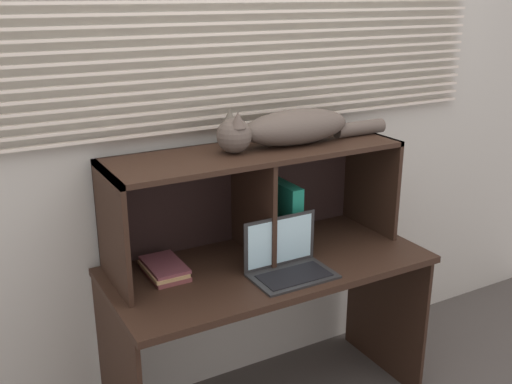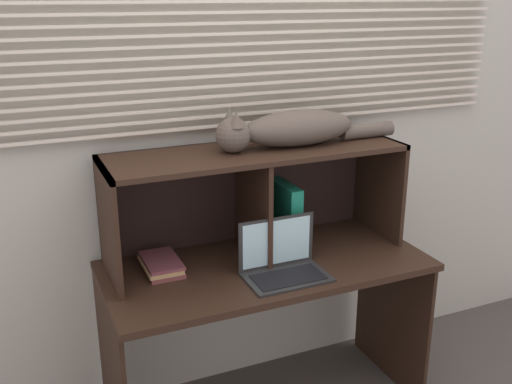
# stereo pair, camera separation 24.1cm
# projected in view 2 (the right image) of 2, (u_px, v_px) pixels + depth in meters

# --- Properties ---
(back_panel_with_blinds) EXTENTS (4.40, 0.08, 2.50)m
(back_panel_with_blinds) POSITION_uv_depth(u_px,v_px,m) (234.00, 131.00, 2.70)
(back_panel_with_blinds) COLOR beige
(back_panel_with_blinds) RESTS_ON ground
(desk) EXTENTS (1.39, 0.64, 0.76)m
(desk) POSITION_uv_depth(u_px,v_px,m) (266.00, 294.00, 2.60)
(desk) COLOR #2F1E14
(desk) RESTS_ON ground
(hutch_shelf_unit) EXTENTS (1.29, 0.40, 0.47)m
(hutch_shelf_unit) POSITION_uv_depth(u_px,v_px,m) (252.00, 180.00, 2.57)
(hutch_shelf_unit) COLOR #2F1E14
(hutch_shelf_unit) RESTS_ON desk
(cat) EXTENTS (0.85, 0.19, 0.18)m
(cat) POSITION_uv_depth(u_px,v_px,m) (291.00, 129.00, 2.53)
(cat) COLOR brown
(cat) RESTS_ON hutch_shelf_unit
(laptop) EXTENTS (0.34, 0.22, 0.23)m
(laptop) POSITION_uv_depth(u_px,v_px,m) (283.00, 263.00, 2.43)
(laptop) COLOR #282828
(laptop) RESTS_ON desk
(binder_upright) EXTENTS (0.06, 0.24, 0.31)m
(binder_upright) POSITION_uv_depth(u_px,v_px,m) (285.00, 216.00, 2.65)
(binder_upright) COLOR #198266
(binder_upright) RESTS_ON desk
(book_stack) EXTENTS (0.15, 0.24, 0.05)m
(book_stack) POSITION_uv_depth(u_px,v_px,m) (161.00, 265.00, 2.48)
(book_stack) COLOR brown
(book_stack) RESTS_ON desk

